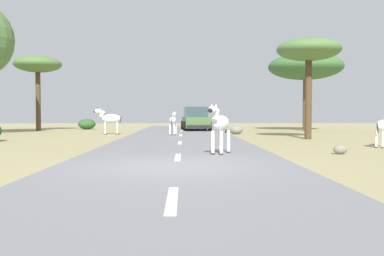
% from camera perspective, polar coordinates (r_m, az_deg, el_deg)
% --- Properties ---
extents(ground_plane, '(90.00, 90.00, 0.00)m').
position_cam_1_polar(ground_plane, '(10.29, -2.70, -5.39)').
color(ground_plane, '#998E60').
extents(road, '(6.00, 64.00, 0.05)m').
position_cam_1_polar(road, '(10.28, -2.07, -5.25)').
color(road, slate).
rests_on(road, ground_plane).
extents(lane_markings, '(0.16, 56.00, 0.01)m').
position_cam_1_polar(lane_markings, '(9.29, -2.18, -5.86)').
color(lane_markings, silver).
rests_on(lane_markings, road).
extents(zebra_0, '(0.91, 1.56, 1.56)m').
position_cam_1_polar(zebra_0, '(13.16, 3.78, 0.51)').
color(zebra_0, silver).
rests_on(zebra_0, road).
extents(zebra_1, '(1.73, 0.58, 1.63)m').
position_cam_1_polar(zebra_1, '(26.63, -11.01, 1.24)').
color(zebra_1, silver).
rests_on(zebra_1, ground_plane).
extents(zebra_2, '(1.23, 1.11, 1.39)m').
position_cam_1_polar(zebra_2, '(17.86, 24.47, 0.24)').
color(zebra_2, silver).
rests_on(zebra_2, ground_plane).
extents(zebra_3, '(0.50, 1.46, 1.38)m').
position_cam_1_polar(zebra_3, '(24.56, -2.56, 0.97)').
color(zebra_3, silver).
rests_on(zebra_3, road).
extents(car_0, '(2.26, 4.45, 1.74)m').
position_cam_1_polar(car_0, '(31.82, 0.50, 1.17)').
color(car_0, '#476B38').
rests_on(car_0, road).
extents(tree_1, '(5.51, 5.51, 5.74)m').
position_cam_1_polar(tree_1, '(32.90, 15.03, 7.94)').
color(tree_1, brown).
rests_on(tree_1, ground_plane).
extents(tree_4, '(3.21, 3.21, 5.09)m').
position_cam_1_polar(tree_4, '(22.45, 15.45, 9.91)').
color(tree_4, '#4C3823').
rests_on(tree_4, ground_plane).
extents(tree_5, '(3.43, 3.43, 5.53)m').
position_cam_1_polar(tree_5, '(33.47, -20.06, 7.91)').
color(tree_5, '#4C3823').
rests_on(tree_5, ground_plane).
extents(bush_3, '(1.41, 1.27, 0.85)m').
position_cam_1_polar(bush_3, '(35.44, -13.98, 0.51)').
color(bush_3, '#2D5628').
rests_on(bush_3, ground_plane).
extents(rock_0, '(0.44, 0.33, 0.31)m').
position_cam_1_polar(rock_0, '(14.44, 19.33, -2.74)').
color(rock_0, gray).
rests_on(rock_0, ground_plane).
extents(rock_1, '(0.85, 0.65, 0.57)m').
position_cam_1_polar(rock_1, '(26.63, 5.97, -0.23)').
color(rock_1, gray).
rests_on(rock_1, ground_plane).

